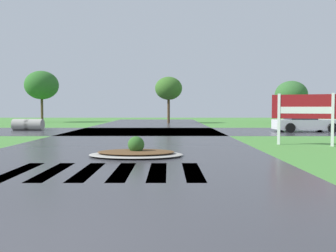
% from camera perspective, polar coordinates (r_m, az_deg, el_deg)
% --- Properties ---
extents(asphalt_roadway, '(10.32, 80.00, 0.01)m').
position_cam_1_polar(asphalt_roadway, '(14.12, -6.56, -3.92)').
color(asphalt_roadway, '#35353A').
rests_on(asphalt_roadway, ground).
extents(asphalt_cross_road, '(90.00, 9.29, 0.01)m').
position_cam_1_polar(asphalt_cross_road, '(26.62, -3.45, -0.79)').
color(asphalt_cross_road, '#35353A').
rests_on(asphalt_cross_road, ground).
extents(crosswalk_stripes, '(4.95, 3.00, 0.01)m').
position_cam_1_polar(crosswalk_stripes, '(9.91, -9.43, -6.78)').
color(crosswalk_stripes, white).
rests_on(crosswalk_stripes, ground).
extents(estate_billboard, '(2.64, 1.17, 2.28)m').
position_cam_1_polar(estate_billboard, '(17.53, 20.01, 2.36)').
color(estate_billboard, white).
rests_on(estate_billboard, ground).
extents(median_island, '(3.18, 2.11, 0.68)m').
position_cam_1_polar(median_island, '(12.87, -4.79, -3.99)').
color(median_island, '#9E9B93').
rests_on(median_island, ground).
extents(car_dark_suv, '(4.26, 2.30, 1.29)m').
position_cam_1_polar(car_dark_suv, '(27.69, 19.92, 0.43)').
color(car_dark_suv, silver).
rests_on(car_dark_suv, ground).
extents(drainage_pipe_stack, '(2.26, 1.00, 0.83)m').
position_cam_1_polar(drainage_pipe_stack, '(29.54, -20.30, 0.20)').
color(drainage_pipe_stack, '#9E9B93').
rests_on(drainage_pipe_stack, ground).
extents(background_treeline, '(44.98, 5.80, 5.88)m').
position_cam_1_polar(background_treeline, '(43.12, -8.09, 5.50)').
color(background_treeline, '#4C3823').
rests_on(background_treeline, ground).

